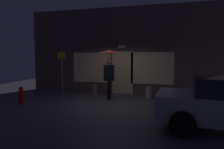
% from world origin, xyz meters
% --- Properties ---
extents(ground_plane, '(18.00, 18.00, 0.00)m').
position_xyz_m(ground_plane, '(0.00, 0.00, 0.00)').
color(ground_plane, '#423F44').
extents(building_facade, '(10.47, 0.48, 4.47)m').
position_xyz_m(building_facade, '(-0.00, 2.35, 2.21)').
color(building_facade, brown).
rests_on(building_facade, ground).
extents(person_with_umbrella, '(1.01, 1.01, 2.23)m').
position_xyz_m(person_with_umbrella, '(-0.27, 0.60, 1.62)').
color(person_with_umbrella, black).
rests_on(person_with_umbrella, ground).
extents(street_sign_post, '(0.40, 0.07, 2.24)m').
position_xyz_m(street_sign_post, '(-2.77, 0.88, 1.28)').
color(street_sign_post, '#595B60').
rests_on(street_sign_post, ground).
extents(sidewalk_bollard, '(0.25, 0.25, 0.47)m').
position_xyz_m(sidewalk_bollard, '(-1.34, 1.67, 0.24)').
color(sidewalk_bollard, slate).
rests_on(sidewalk_bollard, ground).
extents(sidewalk_bollard_2, '(0.28, 0.28, 0.52)m').
position_xyz_m(sidewalk_bollard_2, '(1.42, 1.48, 0.26)').
color(sidewalk_bollard_2, '#B2A899').
rests_on(sidewalk_bollard_2, ground).
extents(fire_hydrant, '(0.22, 0.22, 0.72)m').
position_xyz_m(fire_hydrant, '(-3.50, -1.17, 0.33)').
color(fire_hydrant, '#B21914').
rests_on(fire_hydrant, ground).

